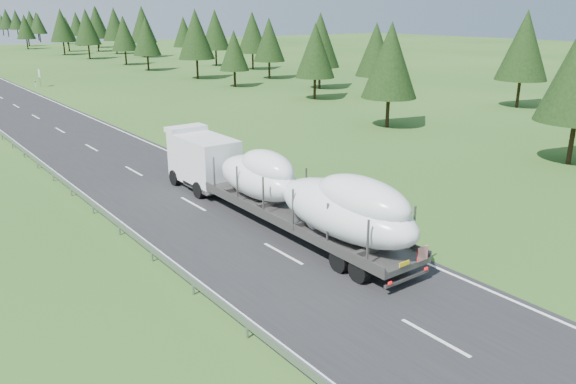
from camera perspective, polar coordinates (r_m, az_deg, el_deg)
ground at (r=21.15m, az=14.68°, el=-14.15°), size 400.00×400.00×0.00m
highway_sign at (r=93.66m, az=-23.95°, el=10.84°), size 0.08×0.90×2.60m
tree_line_right at (r=138.27m, az=-14.97°, el=15.74°), size 26.72×341.76×12.62m
boat_truck at (r=29.27m, az=-0.52°, el=0.55°), size 3.26×20.41×4.14m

